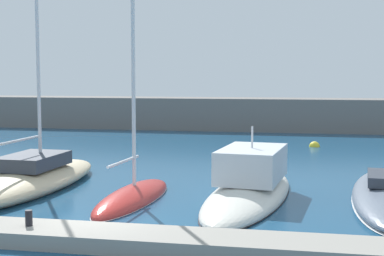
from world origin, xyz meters
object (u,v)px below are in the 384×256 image
at_px(motorboat_ivory_fourth, 250,187).
at_px(mooring_buoy_yellow, 314,147).
at_px(sailboat_sand_second, 29,178).
at_px(sailboat_red_third, 133,195).
at_px(dock_bollard, 29,218).

xyz_separation_m(motorboat_ivory_fourth, mooring_buoy_yellow, (2.75, 16.08, -0.42)).
bearing_deg(sailboat_sand_second, sailboat_red_third, -102.96).
height_order(sailboat_sand_second, mooring_buoy_yellow, sailboat_sand_second).
height_order(motorboat_ivory_fourth, mooring_buoy_yellow, motorboat_ivory_fourth).
bearing_deg(sailboat_sand_second, dock_bollard, -150.66).
xyz_separation_m(mooring_buoy_yellow, dock_bollard, (-8.29, -22.78, 0.66)).
bearing_deg(sailboat_red_third, dock_bollard, 170.42).
xyz_separation_m(sailboat_red_third, dock_bollard, (-1.36, -5.34, 0.42)).
bearing_deg(mooring_buoy_yellow, motorboat_ivory_fourth, -99.70).
xyz_separation_m(sailboat_sand_second, mooring_buoy_yellow, (11.71, 16.17, -0.46)).
xyz_separation_m(sailboat_sand_second, sailboat_red_third, (4.78, -1.28, -0.22)).
bearing_deg(sailboat_red_third, mooring_buoy_yellow, -16.89).
bearing_deg(motorboat_ivory_fourth, sailboat_red_third, 114.62).
xyz_separation_m(sailboat_sand_second, dock_bollard, (3.42, -6.62, 0.20)).
distance_m(mooring_buoy_yellow, dock_bollard, 24.25).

